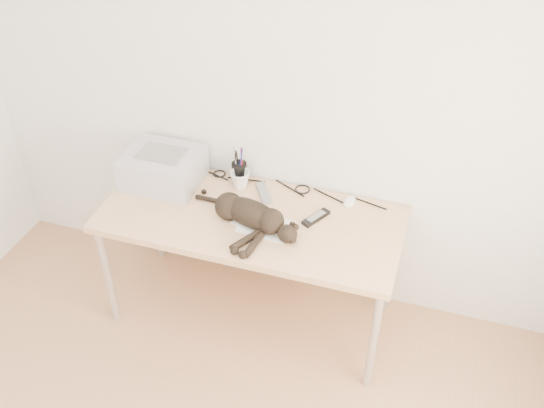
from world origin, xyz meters
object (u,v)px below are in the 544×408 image
(mouse, at_px, (350,200))
(desk, at_px, (256,226))
(printer, at_px, (163,168))
(cat, at_px, (248,214))
(mug, at_px, (240,180))
(pen_cup, at_px, (239,172))

(mouse, bearing_deg, desk, -151.41)
(printer, relative_size, cat, 0.65)
(printer, height_order, mouse, printer)
(mug, bearing_deg, pen_cup, 114.35)
(pen_cup, bearing_deg, desk, -50.57)
(mug, relative_size, mouse, 1.03)
(printer, bearing_deg, cat, -20.57)
(cat, distance_m, pen_cup, 0.40)
(printer, relative_size, mug, 3.71)
(desk, relative_size, printer, 3.87)
(desk, distance_m, printer, 0.62)
(printer, bearing_deg, desk, -6.61)
(desk, height_order, cat, cat)
(cat, bearing_deg, printer, 175.78)
(pen_cup, bearing_deg, printer, -161.11)
(printer, distance_m, mouse, 1.05)
(mug, bearing_deg, mouse, 4.53)
(printer, bearing_deg, mug, 10.44)
(cat, bearing_deg, pen_cup, 132.87)
(mug, bearing_deg, desk, -45.82)
(printer, relative_size, mouse, 3.82)
(printer, xyz_separation_m, mouse, (1.04, 0.13, -0.08))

